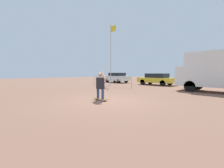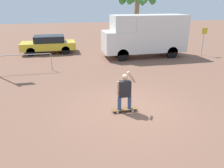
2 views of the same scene
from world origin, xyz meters
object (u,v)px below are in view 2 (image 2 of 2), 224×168
Objects in this scene: skateboard at (124,109)px; parked_car_yellow at (49,44)px; camper_van at (146,34)px; street_sign at (204,38)px; person_skateboarder at (125,90)px.

parked_car_yellow is at bearing 105.23° from skateboard.
street_sign is (4.46, -0.65, -0.31)m from camper_van.
parked_car_yellow is 12.18m from street_sign.
street_sign is (11.60, -3.68, 0.62)m from parked_car_yellow.
camper_van reaches higher than person_skateboarder.
street_sign is (8.51, 7.66, 1.28)m from skateboard.
skateboard is 0.64× the size of person_skateboarder.
person_skateboarder is (-0.00, -0.00, 0.78)m from skateboard.
person_skateboarder is 11.75m from parked_car_yellow.
camper_van is 1.43× the size of parked_car_yellow.
skateboard is at bearing -115.98° from camper_van.
street_sign is at bearing 42.01° from person_skateboarder.
person_skateboarder is at bearing -180.00° from skateboard.
person_skateboarder is 9.29m from camper_van.
skateboard is at bearing 0.00° from person_skateboarder.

